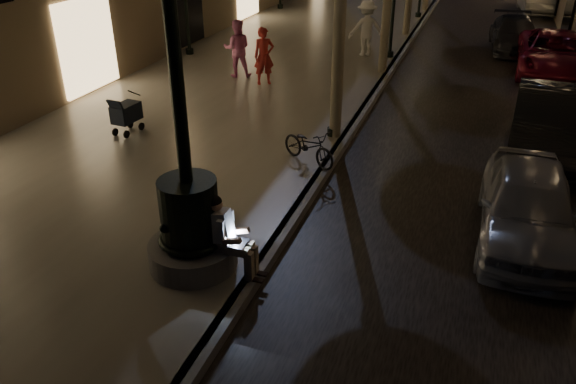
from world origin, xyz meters
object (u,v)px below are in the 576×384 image
at_px(lamp_curb_a, 338,8).
at_px(stroller, 126,113).
at_px(fountain_lamppost, 189,209).
at_px(pedestrian_white, 366,28).
at_px(car_front, 528,206).
at_px(pedestrian_pink, 237,48).
at_px(car_second, 548,122).
at_px(car_third, 554,54).
at_px(car_rear, 515,34).
at_px(bicycle, 309,146).
at_px(seated_man_laptop, 227,233).
at_px(pedestrian_red, 264,56).

bearing_deg(lamp_curb_a, stroller, -162.75).
bearing_deg(fountain_lamppost, pedestrian_white, 90.82).
bearing_deg(car_front, pedestrian_pink, 140.08).
distance_m(fountain_lamppost, car_front, 5.80).
height_order(lamp_curb_a, car_second, lamp_curb_a).
xyz_separation_m(lamp_curb_a, car_third, (5.50, 8.28, -2.54)).
distance_m(fountain_lamppost, car_rear, 18.14).
relative_size(fountain_lamppost, stroller, 4.97).
xyz_separation_m(car_rear, bicycle, (-4.40, -13.14, -0.02)).
bearing_deg(car_rear, car_second, -91.11).
bearing_deg(car_second, fountain_lamppost, -124.05).
distance_m(lamp_curb_a, car_front, 5.93).
height_order(seated_man_laptop, stroller, seated_man_laptop).
xyz_separation_m(lamp_curb_a, pedestrian_white, (-0.90, 7.92, -2.06)).
distance_m(fountain_lamppost, car_second, 9.11).
bearing_deg(lamp_curb_a, car_rear, 69.38).
relative_size(car_rear, pedestrian_red, 2.44).
xyz_separation_m(fountain_lamppost, car_front, (5.02, 2.85, -0.54)).
xyz_separation_m(stroller, car_second, (9.74, 2.68, 0.02)).
bearing_deg(pedestrian_red, pedestrian_pink, 123.25).
bearing_deg(pedestrian_pink, car_rear, -160.08).
bearing_deg(stroller, car_second, 20.99).
bearing_deg(stroller, pedestrian_pink, 89.26).
bearing_deg(stroller, bicycle, 3.17).
height_order(stroller, bicycle, stroller).
xyz_separation_m(pedestrian_red, pedestrian_white, (2.24, 4.46, 0.12)).
distance_m(lamp_curb_a, car_third, 10.26).
height_order(stroller, pedestrian_pink, pedestrian_pink).
height_order(fountain_lamppost, pedestrian_white, fountain_lamppost).
bearing_deg(pedestrian_red, bicycle, -92.67).
height_order(car_second, pedestrian_white, pedestrian_white).
bearing_deg(car_front, lamp_curb_a, 143.59).
bearing_deg(stroller, car_third, 49.00).
distance_m(seated_man_laptop, stroller, 6.55).
distance_m(seated_man_laptop, car_second, 8.73).
relative_size(lamp_curb_a, car_rear, 1.14).
height_order(stroller, car_front, car_front).
distance_m(car_second, pedestrian_pink, 9.55).
xyz_separation_m(lamp_curb_a, car_rear, (4.30, 11.43, -2.62)).
relative_size(car_third, pedestrian_pink, 2.77).
relative_size(car_second, pedestrian_red, 2.60).
bearing_deg(car_third, fountain_lamppost, -112.80).
distance_m(fountain_lamppost, seated_man_laptop, 0.69).
distance_m(car_third, car_rear, 3.37).
bearing_deg(car_rear, pedestrian_white, -150.37).
height_order(stroller, car_third, car_third).
bearing_deg(pedestrian_white, pedestrian_red, 39.89).
relative_size(car_front, bicycle, 2.60).
bearing_deg(car_front, car_rear, 89.79).
bearing_deg(fountain_lamppost, pedestrian_pink, 109.62).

